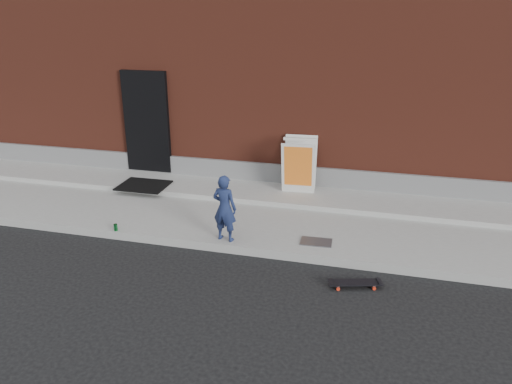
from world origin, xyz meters
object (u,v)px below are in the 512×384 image
(child, at_px, (225,208))
(soda_can, at_px, (116,227))
(skateboard, at_px, (355,283))
(pizza_sign, at_px, (299,165))

(child, relative_size, soda_can, 9.34)
(child, bearing_deg, skateboard, 171.09)
(pizza_sign, bearing_deg, skateboard, -65.85)
(skateboard, relative_size, soda_can, 6.37)
(child, bearing_deg, soda_can, 13.75)
(child, height_order, pizza_sign, pizza_sign)
(skateboard, xyz_separation_m, pizza_sign, (-1.39, 3.10, 0.74))
(child, relative_size, skateboard, 1.47)
(pizza_sign, relative_size, soda_can, 9.10)
(child, xyz_separation_m, soda_can, (-1.96, -0.15, -0.51))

